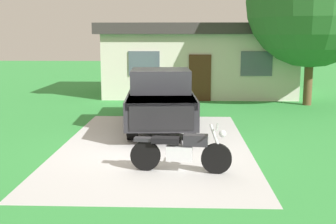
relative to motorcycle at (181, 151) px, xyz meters
name	(u,v)px	position (x,y,z in m)	size (l,w,h in m)	color
ground_plane	(155,146)	(-0.73, 2.27, -0.47)	(80.00, 80.00, 0.00)	green
driveway_pad	(155,145)	(-0.73, 2.27, -0.47)	(4.97, 8.59, 0.01)	silver
motorcycle	(181,151)	(0.00, 0.00, 0.00)	(2.21, 0.70, 1.09)	black
pickup_truck	(160,97)	(-0.72, 4.86, 0.48)	(2.36, 5.74, 1.90)	black
shade_tree	(313,1)	(5.33, 9.55, 3.87)	(5.48, 5.48, 7.08)	brown
neighbor_house	(198,59)	(0.76, 13.03, 1.32)	(9.60, 5.60, 3.50)	beige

